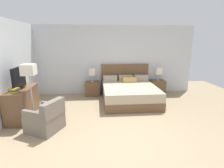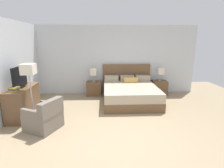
{
  "view_description": "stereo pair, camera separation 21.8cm",
  "coord_description": "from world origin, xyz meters",
  "px_view_note": "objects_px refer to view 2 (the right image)",
  "views": [
    {
      "loc": [
        -0.45,
        -3.36,
        2.07
      ],
      "look_at": [
        0.01,
        1.88,
        0.75
      ],
      "focal_mm": 28.0,
      "sensor_mm": 36.0,
      "label": 1
    },
    {
      "loc": [
        -0.24,
        -3.37,
        2.07
      ],
      "look_at": [
        0.01,
        1.88,
        0.75
      ],
      "focal_mm": 28.0,
      "sensor_mm": 36.0,
      "label": 2
    }
  ],
  "objects_px": {
    "book_red_cover": "(14,90)",
    "dresser": "(23,101)",
    "nightstand_right": "(159,88)",
    "tv": "(20,77)",
    "table_lamp_right": "(160,71)",
    "armchair_by_window": "(45,118)",
    "book_small_top": "(14,88)",
    "nightstand_left": "(94,88)",
    "table_lamp_left": "(93,72)",
    "floor_lamp": "(29,74)",
    "book_blue_cover": "(14,89)",
    "bed": "(130,92)"
  },
  "relations": [
    {
      "from": "dresser",
      "to": "table_lamp_left",
      "type": "bearing_deg",
      "value": 45.57
    },
    {
      "from": "bed",
      "to": "table_lamp_right",
      "type": "relative_size",
      "value": 4.11
    },
    {
      "from": "book_red_cover",
      "to": "dresser",
      "type": "bearing_deg",
      "value": 89.15
    },
    {
      "from": "table_lamp_right",
      "to": "tv",
      "type": "xyz_separation_m",
      "value": [
        -4.39,
        -1.89,
        0.21
      ]
    },
    {
      "from": "book_blue_cover",
      "to": "armchair_by_window",
      "type": "relative_size",
      "value": 0.25
    },
    {
      "from": "bed",
      "to": "armchair_by_window",
      "type": "bearing_deg",
      "value": -140.81
    },
    {
      "from": "nightstand_left",
      "to": "book_blue_cover",
      "type": "relative_size",
      "value": 2.37
    },
    {
      "from": "nightstand_left",
      "to": "dresser",
      "type": "relative_size",
      "value": 0.44
    },
    {
      "from": "bed",
      "to": "dresser",
      "type": "distance_m",
      "value": 3.31
    },
    {
      "from": "book_blue_cover",
      "to": "armchair_by_window",
      "type": "height_order",
      "value": "book_blue_cover"
    },
    {
      "from": "book_red_cover",
      "to": "nightstand_right",
      "type": "bearing_deg",
      "value": 26.97
    },
    {
      "from": "nightstand_left",
      "to": "nightstand_right",
      "type": "height_order",
      "value": "same"
    },
    {
      "from": "bed",
      "to": "book_red_cover",
      "type": "bearing_deg",
      "value": -154.5
    },
    {
      "from": "nightstand_left",
      "to": "floor_lamp",
      "type": "relative_size",
      "value": 0.36
    },
    {
      "from": "dresser",
      "to": "table_lamp_right",
      "type": "bearing_deg",
      "value": 23.02
    },
    {
      "from": "table_lamp_right",
      "to": "book_blue_cover",
      "type": "xyz_separation_m",
      "value": [
        -4.4,
        -2.24,
        -0.02
      ]
    },
    {
      "from": "dresser",
      "to": "nightstand_left",
      "type": "bearing_deg",
      "value": 45.55
    },
    {
      "from": "bed",
      "to": "floor_lamp",
      "type": "relative_size",
      "value": 1.39
    },
    {
      "from": "table_lamp_left",
      "to": "table_lamp_right",
      "type": "height_order",
      "value": "same"
    },
    {
      "from": "tv",
      "to": "book_red_cover",
      "type": "relative_size",
      "value": 3.6
    },
    {
      "from": "table_lamp_left",
      "to": "dresser",
      "type": "height_order",
      "value": "table_lamp_left"
    },
    {
      "from": "nightstand_left",
      "to": "table_lamp_left",
      "type": "relative_size",
      "value": 1.07
    },
    {
      "from": "armchair_by_window",
      "to": "book_small_top",
      "type": "bearing_deg",
      "value": 154.19
    },
    {
      "from": "nightstand_left",
      "to": "nightstand_right",
      "type": "xyz_separation_m",
      "value": [
        2.57,
        0.0,
        0.0
      ]
    },
    {
      "from": "book_red_cover",
      "to": "book_blue_cover",
      "type": "xyz_separation_m",
      "value": [
        0.01,
        0.0,
        0.03
      ]
    },
    {
      "from": "book_red_cover",
      "to": "floor_lamp",
      "type": "xyz_separation_m",
      "value": [
        0.39,
        0.04,
        0.39
      ]
    },
    {
      "from": "nightstand_right",
      "to": "tv",
      "type": "relative_size",
      "value": 0.72
    },
    {
      "from": "table_lamp_left",
      "to": "book_small_top",
      "type": "relative_size",
      "value": 2.52
    },
    {
      "from": "book_small_top",
      "to": "armchair_by_window",
      "type": "xyz_separation_m",
      "value": [
        0.81,
        -0.39,
        -0.64
      ]
    },
    {
      "from": "nightstand_left",
      "to": "tv",
      "type": "bearing_deg",
      "value": -134.06
    },
    {
      "from": "table_lamp_right",
      "to": "dresser",
      "type": "xyz_separation_m",
      "value": [
        -4.4,
        -1.87,
        -0.48
      ]
    },
    {
      "from": "table_lamp_left",
      "to": "tv",
      "type": "height_order",
      "value": "tv"
    },
    {
      "from": "table_lamp_right",
      "to": "dresser",
      "type": "bearing_deg",
      "value": -156.98
    },
    {
      "from": "book_small_top",
      "to": "floor_lamp",
      "type": "distance_m",
      "value": 0.5
    },
    {
      "from": "nightstand_right",
      "to": "book_red_cover",
      "type": "xyz_separation_m",
      "value": [
        -4.4,
        -2.24,
        0.59
      ]
    },
    {
      "from": "nightstand_left",
      "to": "book_blue_cover",
      "type": "bearing_deg",
      "value": -129.25
    },
    {
      "from": "table_lamp_right",
      "to": "tv",
      "type": "distance_m",
      "value": 4.79
    },
    {
      "from": "table_lamp_left",
      "to": "table_lamp_right",
      "type": "xyz_separation_m",
      "value": [
        2.57,
        0.0,
        0.0
      ]
    },
    {
      "from": "floor_lamp",
      "to": "book_blue_cover",
      "type": "bearing_deg",
      "value": -173.66
    },
    {
      "from": "nightstand_right",
      "to": "dresser",
      "type": "height_order",
      "value": "dresser"
    },
    {
      "from": "bed",
      "to": "book_small_top",
      "type": "xyz_separation_m",
      "value": [
        -3.11,
        -1.49,
        0.61
      ]
    },
    {
      "from": "bed",
      "to": "nightstand_left",
      "type": "relative_size",
      "value": 3.83
    },
    {
      "from": "bed",
      "to": "book_blue_cover",
      "type": "bearing_deg",
      "value": -154.45
    },
    {
      "from": "book_small_top",
      "to": "nightstand_left",
      "type": "bearing_deg",
      "value": 50.77
    },
    {
      "from": "nightstand_right",
      "to": "book_red_cover",
      "type": "bearing_deg",
      "value": -153.03
    },
    {
      "from": "bed",
      "to": "table_lamp_right",
      "type": "xyz_separation_m",
      "value": [
        1.28,
        0.75,
        0.6
      ]
    },
    {
      "from": "nightstand_left",
      "to": "table_lamp_left",
      "type": "xyz_separation_m",
      "value": [
        0.0,
        0.0,
        0.64
      ]
    },
    {
      "from": "table_lamp_left",
      "to": "floor_lamp",
      "type": "height_order",
      "value": "floor_lamp"
    },
    {
      "from": "book_small_top",
      "to": "book_blue_cover",
      "type": "bearing_deg",
      "value": 180.0
    },
    {
      "from": "book_red_cover",
      "to": "floor_lamp",
      "type": "distance_m",
      "value": 0.55
    }
  ]
}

